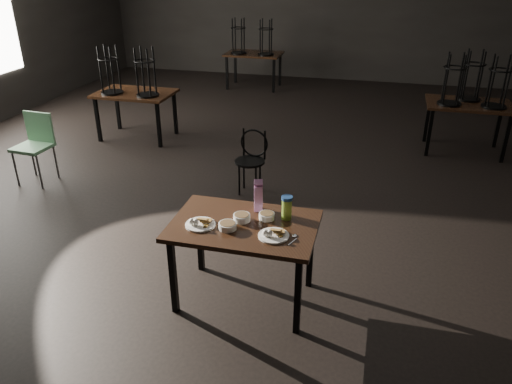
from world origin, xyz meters
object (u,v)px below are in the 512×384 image
(main_table, at_px, (244,232))
(bentwood_chair, at_px, (251,156))
(juice_carton, at_px, (258,196))
(school_chair, at_px, (35,141))
(water_bottle, at_px, (287,207))

(main_table, height_order, bentwood_chair, bentwood_chair)
(juice_carton, relative_size, bentwood_chair, 0.37)
(school_chair, bearing_deg, juice_carton, -19.68)
(school_chair, bearing_deg, water_bottle, -19.33)
(water_bottle, bearing_deg, juice_carton, 160.91)
(main_table, xyz_separation_m, juice_carton, (0.06, 0.26, 0.21))
(bentwood_chair, height_order, school_chair, school_chair)
(juice_carton, height_order, water_bottle, juice_carton)
(juice_carton, bearing_deg, bentwood_chair, 106.67)
(juice_carton, height_order, bentwood_chair, juice_carton)
(juice_carton, distance_m, water_bottle, 0.28)
(main_table, height_order, water_bottle, water_bottle)
(juice_carton, xyz_separation_m, bentwood_chair, (-0.56, 1.86, -0.42))
(main_table, distance_m, bentwood_chair, 2.19)
(main_table, height_order, school_chair, school_chair)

